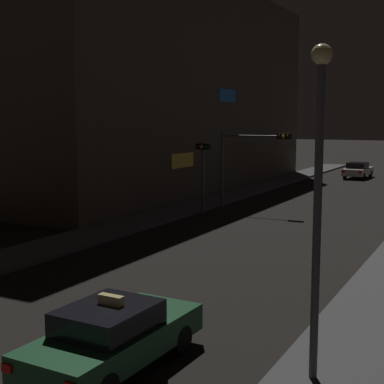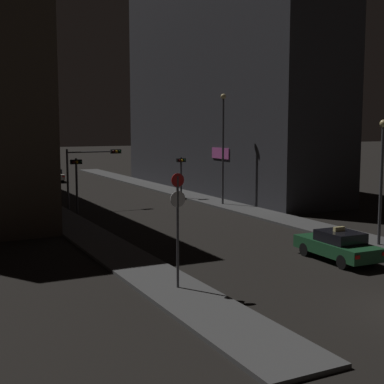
% 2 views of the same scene
% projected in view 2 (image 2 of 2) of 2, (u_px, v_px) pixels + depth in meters
% --- Properties ---
extents(sidewalk_left, '(2.58, 65.28, 0.15)m').
position_uv_depth(sidewalk_left, '(42.00, 206.00, 42.58)').
color(sidewalk_left, '#4C4C4C').
rests_on(sidewalk_left, ground_plane).
extents(sidewalk_right, '(2.58, 65.28, 0.15)m').
position_uv_depth(sidewalk_right, '(192.00, 196.00, 48.44)').
color(sidewalk_right, '#4C4C4C').
rests_on(sidewalk_right, ground_plane).
extents(building_facade_right, '(6.82, 30.81, 22.00)m').
position_uv_depth(building_facade_right, '(220.00, 76.00, 52.24)').
color(building_facade_right, '#333338').
rests_on(building_facade_right, ground_plane).
extents(taxi, '(1.94, 4.50, 1.62)m').
position_uv_depth(taxi, '(338.00, 245.00, 25.54)').
color(taxi, '#1E512D').
rests_on(taxi, ground_plane).
extents(far_car, '(2.00, 4.53, 1.42)m').
position_uv_depth(far_car, '(53.00, 175.00, 61.78)').
color(far_car, silver).
rests_on(far_car, ground_plane).
extents(traffic_light_overhead, '(4.29, 0.42, 4.54)m').
position_uv_depth(traffic_light_overhead, '(90.00, 164.00, 41.65)').
color(traffic_light_overhead, '#47474C').
rests_on(traffic_light_overhead, ground_plane).
extents(traffic_light_left_kerb, '(0.80, 0.42, 3.99)m').
position_uv_depth(traffic_light_left_kerb, '(77.00, 175.00, 38.67)').
color(traffic_light_left_kerb, '#47474C').
rests_on(traffic_light_left_kerb, ground_plane).
extents(traffic_light_right_kerb, '(0.80, 0.42, 3.60)m').
position_uv_depth(traffic_light_right_kerb, '(181.00, 169.00, 46.63)').
color(traffic_light_right_kerb, '#47474C').
rests_on(traffic_light_right_kerb, ground_plane).
extents(sign_pole_left, '(0.61, 0.10, 4.37)m').
position_uv_depth(sign_pole_left, '(178.00, 220.00, 20.60)').
color(sign_pole_left, '#47474C').
rests_on(sign_pole_left, sidewalk_left).
extents(street_lamp_near_block, '(0.39, 0.39, 6.43)m').
position_uv_depth(street_lamp_near_block, '(382.00, 169.00, 27.99)').
color(street_lamp_near_block, '#47474C').
rests_on(street_lamp_near_block, sidewalk_right).
extents(street_lamp_far_block, '(0.42, 0.42, 8.56)m').
position_uv_depth(street_lamp_far_block, '(223.00, 138.00, 42.61)').
color(street_lamp_far_block, '#47474C').
rests_on(street_lamp_far_block, sidewalk_right).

